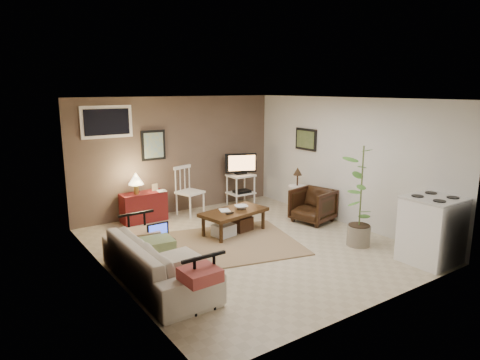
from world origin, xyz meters
TOP-DOWN VIEW (x-y plane):
  - floor at (0.00, 0.00)m, footprint 5.00×5.00m
  - art_back at (-0.55, 2.48)m, footprint 0.50×0.03m
  - art_right at (2.23, 1.05)m, footprint 0.03×0.60m
  - window at (-1.45, 2.48)m, footprint 0.96×0.03m
  - rug at (-0.28, 0.24)m, footprint 2.70×2.36m
  - coffee_table at (0.13, 0.63)m, footprint 1.29×0.82m
  - sofa at (-1.80, -0.45)m, footprint 0.62×2.12m
  - sofa_pillows at (-1.75, -0.69)m, footprint 0.41×2.02m
  - sofa_end_rails at (-1.68, -0.45)m, footprint 0.57×2.12m
  - laptop at (-1.60, -0.09)m, footprint 0.33×0.24m
  - red_console at (-0.92, 2.24)m, footprint 0.86×0.38m
  - spindle_chair at (0.04, 2.13)m, footprint 0.57×0.57m
  - tv_stand at (1.33, 2.13)m, footprint 0.67×0.45m
  - side_table at (1.95, 0.97)m, footprint 0.36×0.36m
  - armchair at (1.79, 0.34)m, footprint 0.79×0.83m
  - potted_plant at (1.53, -1.02)m, footprint 0.42×0.42m
  - stove at (1.87, -2.09)m, footprint 0.78×0.72m
  - bowl at (0.32, 0.66)m, footprint 0.25×0.13m
  - book_table at (-0.09, 0.72)m, footprint 0.17×0.07m
  - book_console at (-0.65, 2.14)m, footprint 0.17×0.05m

SIDE VIEW (x-z plane):
  - floor at x=0.00m, z-range 0.00..0.00m
  - rug at x=-0.28m, z-range 0.00..0.02m
  - coffee_table at x=0.13m, z-range 0.03..0.48m
  - red_console at x=-0.92m, z-range -0.15..0.84m
  - sofa_end_rails at x=-1.68m, z-range 0.00..0.71m
  - armchair at x=1.79m, z-range 0.00..0.72m
  - sofa at x=-1.80m, z-range 0.00..0.83m
  - spindle_chair at x=0.04m, z-range -0.03..0.98m
  - stove at x=1.87m, z-range 0.00..1.01m
  - sofa_pillows at x=-1.75m, z-range 0.44..0.58m
  - laptop at x=-1.60m, z-range 0.43..0.65m
  - book_table at x=-0.09m, z-range 0.43..0.67m
  - bowl at x=0.32m, z-range 0.43..0.67m
  - side_table at x=1.95m, z-range 0.12..1.09m
  - tv_stand at x=1.33m, z-range 0.03..1.20m
  - book_console at x=-0.65m, z-range 0.57..0.80m
  - potted_plant at x=1.53m, z-range 0.05..1.75m
  - art_back at x=-0.55m, z-range 1.15..1.75m
  - art_right at x=2.23m, z-range 1.29..1.75m
  - window at x=-1.45m, z-range 1.65..2.25m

